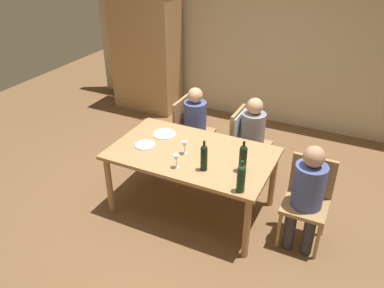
% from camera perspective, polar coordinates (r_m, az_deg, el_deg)
% --- Properties ---
extents(ground_plane, '(10.00, 10.00, 0.00)m').
position_cam_1_polar(ground_plane, '(4.66, -0.00, -9.22)').
color(ground_plane, brown).
extents(rear_room_partition, '(6.40, 0.12, 2.70)m').
position_cam_1_polar(rear_room_partition, '(6.40, 11.12, 14.85)').
color(rear_room_partition, beige).
rests_on(rear_room_partition, ground_plane).
extents(armoire_cabinet, '(1.18, 0.62, 2.18)m').
position_cam_1_polar(armoire_cabinet, '(6.84, -6.79, 13.94)').
color(armoire_cabinet, '#A87F51').
rests_on(armoire_cabinet, ground_plane).
extents(dining_table, '(1.76, 1.06, 0.76)m').
position_cam_1_polar(dining_table, '(4.27, -0.00, -2.11)').
color(dining_table, '#A87F51').
rests_on(dining_table, ground_plane).
extents(chair_far_left, '(0.44, 0.44, 0.92)m').
position_cam_1_polar(chair_far_left, '(5.24, -0.41, 2.47)').
color(chair_far_left, '#A87F51').
rests_on(chair_far_left, ground_plane).
extents(chair_right_end, '(0.44, 0.44, 0.92)m').
position_cam_1_polar(chair_right_end, '(4.13, 16.60, -7.19)').
color(chair_right_end, '#A87F51').
rests_on(chair_right_end, ground_plane).
extents(chair_far_right, '(0.46, 0.44, 0.92)m').
position_cam_1_polar(chair_far_right, '(4.96, 7.44, 1.33)').
color(chair_far_right, '#A87F51').
rests_on(chair_far_right, ground_plane).
extents(person_woman_host, '(0.34, 0.30, 1.11)m').
position_cam_1_polar(person_woman_host, '(5.14, 0.71, 3.31)').
color(person_woman_host, '#33333D').
rests_on(person_woman_host, ground_plane).
extents(person_man_bearded, '(0.31, 0.36, 1.14)m').
position_cam_1_polar(person_man_bearded, '(3.97, 16.54, -6.63)').
color(person_man_bearded, '#33333D').
rests_on(person_man_bearded, ground_plane).
extents(person_man_guest, '(0.34, 0.30, 1.12)m').
position_cam_1_polar(person_man_guest, '(4.90, 9.13, 1.50)').
color(person_man_guest, '#33333D').
rests_on(person_man_guest, ground_plane).
extents(wine_bottle_tall_green, '(0.08, 0.08, 0.34)m').
position_cam_1_polar(wine_bottle_tall_green, '(3.87, 7.46, -1.99)').
color(wine_bottle_tall_green, black).
rests_on(wine_bottle_tall_green, dining_table).
extents(wine_bottle_dark_red, '(0.07, 0.07, 0.33)m').
position_cam_1_polar(wine_bottle_dark_red, '(3.86, 1.76, -1.89)').
color(wine_bottle_dark_red, black).
rests_on(wine_bottle_dark_red, dining_table).
extents(wine_bottle_short_olive, '(0.08, 0.08, 0.33)m').
position_cam_1_polar(wine_bottle_short_olive, '(3.58, 7.18, -4.90)').
color(wine_bottle_short_olive, '#19381E').
rests_on(wine_bottle_short_olive, dining_table).
extents(wine_glass_near_left, '(0.07, 0.07, 0.15)m').
position_cam_1_polar(wine_glass_near_left, '(3.92, -2.32, -2.12)').
color(wine_glass_near_left, silver).
rests_on(wine_glass_near_left, dining_table).
extents(wine_glass_centre, '(0.07, 0.07, 0.15)m').
position_cam_1_polar(wine_glass_centre, '(4.15, -1.11, -0.13)').
color(wine_glass_centre, silver).
rests_on(wine_glass_centre, dining_table).
extents(dinner_plate_host, '(0.27, 0.27, 0.01)m').
position_cam_1_polar(dinner_plate_host, '(4.58, -4.05, 1.45)').
color(dinner_plate_host, white).
rests_on(dinner_plate_host, dining_table).
extents(dinner_plate_guest_left, '(0.23, 0.23, 0.01)m').
position_cam_1_polar(dinner_plate_guest_left, '(4.38, -6.88, -0.14)').
color(dinner_plate_guest_left, white).
rests_on(dinner_plate_guest_left, dining_table).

